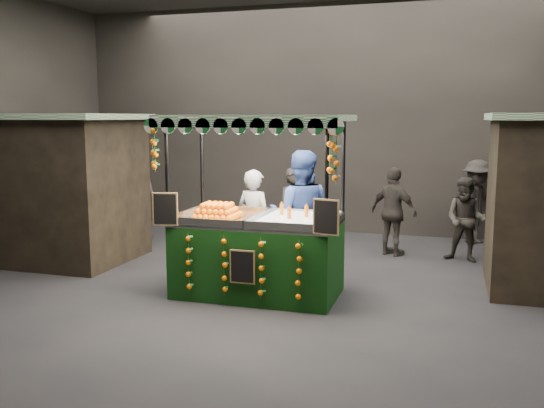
% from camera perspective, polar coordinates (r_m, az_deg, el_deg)
% --- Properties ---
extents(ground, '(12.00, 12.00, 0.00)m').
position_cam_1_polar(ground, '(8.64, -0.07, -8.73)').
color(ground, black).
rests_on(ground, ground).
extents(market_hall, '(12.10, 10.10, 5.05)m').
position_cam_1_polar(market_hall, '(8.30, -0.08, 14.19)').
color(market_hall, black).
rests_on(market_hall, ground).
extents(neighbour_stall_left, '(3.00, 2.20, 2.60)m').
position_cam_1_polar(neighbour_stall_left, '(11.28, -20.40, 1.57)').
color(neighbour_stall_left, black).
rests_on(neighbour_stall_left, ground).
extents(juice_stall, '(2.66, 1.56, 2.57)m').
position_cam_1_polar(juice_stall, '(8.42, -1.40, -3.56)').
color(juice_stall, black).
rests_on(juice_stall, ground).
extents(vendor_grey, '(0.72, 0.58, 1.72)m').
position_cam_1_polar(vendor_grey, '(9.53, -1.72, -1.79)').
color(vendor_grey, gray).
rests_on(vendor_grey, ground).
extents(vendor_blue, '(1.11, 0.93, 2.04)m').
position_cam_1_polar(vendor_blue, '(9.20, 2.76, -1.15)').
color(vendor_blue, navy).
rests_on(vendor_blue, ground).
extents(shopper_0, '(0.73, 0.65, 1.67)m').
position_cam_1_polar(shopper_0, '(10.45, 2.25, -1.02)').
color(shopper_0, '#282420').
rests_on(shopper_0, ground).
extents(shopper_1, '(0.85, 0.74, 1.50)m').
position_cam_1_polar(shopper_1, '(10.96, 18.20, -1.45)').
color(shopper_1, '#2B2723').
rests_on(shopper_1, ground).
extents(shopper_2, '(1.03, 0.82, 1.64)m').
position_cam_1_polar(shopper_2, '(11.10, 11.66, -0.73)').
color(shopper_2, '#2D2924').
rests_on(shopper_2, ground).
extents(shopper_3, '(1.21, 1.23, 1.70)m').
position_cam_1_polar(shopper_3, '(12.62, 19.12, 0.20)').
color(shopper_3, '#282521').
rests_on(shopper_3, ground).
extents(shopper_4, '(0.91, 0.60, 1.84)m').
position_cam_1_polar(shopper_4, '(12.60, -12.93, 0.76)').
color(shopper_4, '#2D2825').
rests_on(shopper_4, ground).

